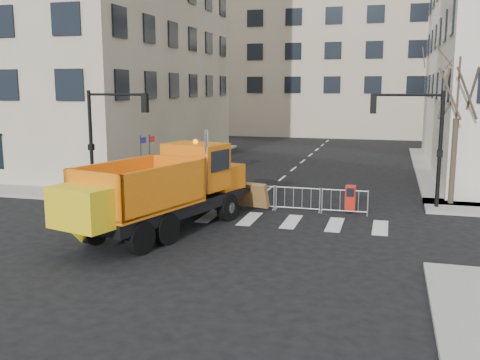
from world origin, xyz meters
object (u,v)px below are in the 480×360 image
(cop_a, at_px, (213,192))
(cop_c, at_px, (208,190))
(newspaper_box, at_px, (350,198))
(plow_truck, at_px, (162,188))
(worker, at_px, (146,184))
(cop_b, at_px, (232,196))

(cop_a, distance_m, cop_c, 0.47)
(newspaper_box, bearing_deg, cop_a, -169.43)
(plow_truck, relative_size, worker, 6.01)
(plow_truck, bearing_deg, newspaper_box, -35.81)
(cop_b, relative_size, cop_c, 0.96)
(cop_c, bearing_deg, plow_truck, 15.31)
(cop_a, height_order, worker, worker)
(plow_truck, distance_m, worker, 5.21)
(plow_truck, height_order, worker, plow_truck)
(cop_c, relative_size, newspaper_box, 1.55)
(cop_a, relative_size, newspaper_box, 1.50)
(cop_a, xyz_separation_m, cop_b, (1.06, -0.47, -0.01))
(cop_b, height_order, worker, worker)
(plow_truck, distance_m, newspaper_box, 8.62)
(cop_c, bearing_deg, newspaper_box, 115.36)
(plow_truck, xyz_separation_m, cop_c, (0.27, 4.56, -0.90))
(cop_a, bearing_deg, cop_c, -45.48)
(newspaper_box, bearing_deg, plow_truck, -141.05)
(cop_c, bearing_deg, cop_a, 63.91)
(cop_b, height_order, cop_c, cop_c)
(plow_truck, height_order, cop_c, plow_truck)
(worker, height_order, newspaper_box, worker)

